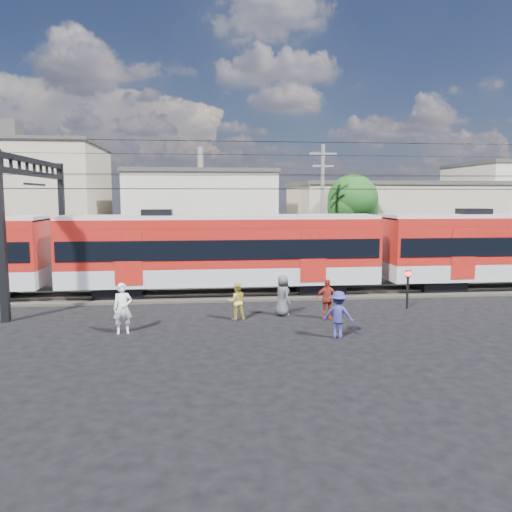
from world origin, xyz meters
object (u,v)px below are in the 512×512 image
object	(u,v)px
commuter_train	(226,250)
crossing_signal	(408,282)
pedestrian_a	(123,308)
pedestrian_c	(338,315)

from	to	relation	value
commuter_train	crossing_signal	xyz separation A→B (m)	(8.11, -3.98, -1.16)
commuter_train	pedestrian_a	distance (m)	8.09
pedestrian_c	commuter_train	bearing A→B (deg)	-42.48
crossing_signal	commuter_train	bearing A→B (deg)	153.85
commuter_train	crossing_signal	world-z (taller)	commuter_train
pedestrian_a	pedestrian_c	distance (m)	8.01
pedestrian_c	crossing_signal	world-z (taller)	crossing_signal
pedestrian_a	crossing_signal	distance (m)	12.61
pedestrian_c	crossing_signal	bearing A→B (deg)	-112.40
pedestrian_a	commuter_train	bearing A→B (deg)	47.87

